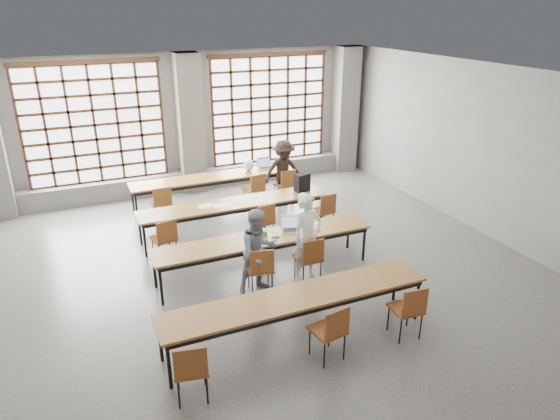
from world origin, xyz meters
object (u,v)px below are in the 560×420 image
object	(u,v)px
student_male	(307,238)
laptop_front	(291,226)
student_female	(259,251)
mouse	(312,228)
desk_row_c	(264,240)
chair_back_right	(286,183)
chair_back_mid	(255,187)
chair_mid_left	(165,236)
chair_front_left	(261,266)
chair_front_right	(310,256)
plastic_bag	(249,165)
student_back	(283,172)
laptop_back	(265,166)
desk_row_b	(234,205)
chair_near_right	(409,306)
green_box	(260,234)
chair_back_left	(162,201)
desk_row_d	(297,300)
backpack	(302,182)
chair_near_mid	(331,328)
red_pouch	(191,364)
desk_row_a	(214,179)
chair_mid_centre	(264,219)
phone	(276,237)
chair_mid_right	(325,208)

from	to	relation	value
student_male	laptop_front	bearing A→B (deg)	79.73
student_female	mouse	world-z (taller)	student_female
desk_row_c	chair_back_right	bearing A→B (deg)	59.49
student_male	laptop_front	size ratio (longest dim) A/B	3.85
chair_back_mid	chair_mid_left	xyz separation A→B (m)	(-2.52, -1.82, 0.00)
student_female	chair_back_right	bearing A→B (deg)	53.88
laptop_front	chair_front_left	bearing A→B (deg)	-140.06
chair_mid_left	chair_front_right	bearing A→B (deg)	-40.08
chair_back_right	plastic_bag	size ratio (longest dim) A/B	3.08
student_back	laptop_back	size ratio (longest dim) A/B	4.21
desk_row_b	chair_near_right	world-z (taller)	chair_near_right
desk_row_c	green_box	world-z (taller)	green_box
chair_near_right	student_male	world-z (taller)	student_male
student_back	laptop_back	bearing A→B (deg)	116.38
chair_back_left	chair_back_mid	world-z (taller)	same
desk_row_b	chair_front_right	xyz separation A→B (m)	(0.56, -2.43, -0.13)
student_back	desk_row_d	bearing A→B (deg)	-107.57
chair_near_right	chair_back_right	bearing A→B (deg)	84.34
chair_back_mid	backpack	xyz separation A→B (m)	(0.67, -1.14, 0.39)
chair_near_mid	student_female	xyz separation A→B (m)	(-0.23, 2.10, 0.21)
student_female	red_pouch	distance (m)	2.64
desk_row_a	chair_mid_centre	world-z (taller)	chair_mid_centre
student_female	laptop_front	xyz separation A→B (m)	(0.86, 0.61, 0.05)
chair_mid_left	chair_front_left	size ratio (longest dim) A/B	1.00
desk_row_c	laptop_front	world-z (taller)	laptop_front
laptop_back	student_back	bearing A→B (deg)	-67.89
chair_back_mid	student_female	world-z (taller)	student_female
chair_front_right	desk_row_a	bearing A→B (deg)	95.95
desk_row_d	phone	xyz separation A→B (m)	(0.46, 1.87, 0.07)
desk_row_c	chair_front_right	world-z (taller)	chair_front_right
green_box	desk_row_d	bearing A→B (deg)	-96.52
chair_mid_centre	laptop_front	world-z (taller)	laptop_front
chair_mid_left	chair_mid_right	bearing A→B (deg)	-0.02
chair_mid_right	student_back	distance (m)	1.97
chair_mid_right	student_back	xyz separation A→B (m)	(-0.10, 1.95, 0.25)
laptop_back	chair_mid_left	bearing A→B (deg)	-140.02
desk_row_b	red_pouch	bearing A→B (deg)	-115.10
mouse	backpack	xyz separation A→B (m)	(0.69, 1.87, 0.18)
student_female	laptop_front	bearing A→B (deg)	29.56
desk_row_a	red_pouch	size ratio (longest dim) A/B	20.00
plastic_bag	red_pouch	world-z (taller)	plastic_bag
chair_mid_left	chair_front_left	world-z (taller)	same
chair_near_mid	mouse	size ratio (longest dim) A/B	8.98
chair_back_left	chair_front_left	xyz separation A→B (m)	(0.93, -3.62, 0.00)
chair_back_right	chair_front_right	size ratio (longest dim) A/B	1.00
chair_back_left	chair_back_mid	size ratio (longest dim) A/B	1.00
desk_row_d	mouse	distance (m)	2.31
chair_front_right	student_male	bearing A→B (deg)	90.08
desk_row_a	mouse	distance (m)	3.73
chair_mid_left	plastic_bag	world-z (taller)	plastic_bag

